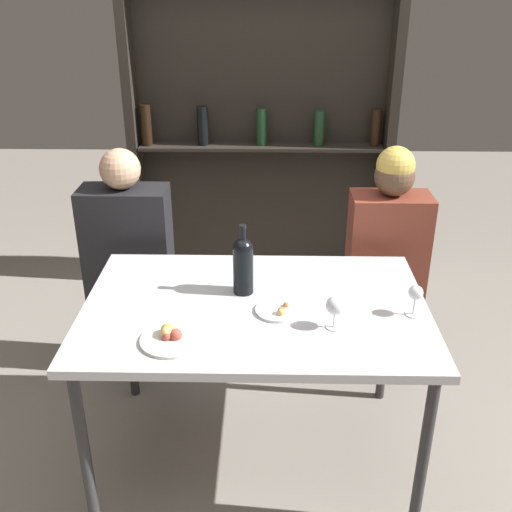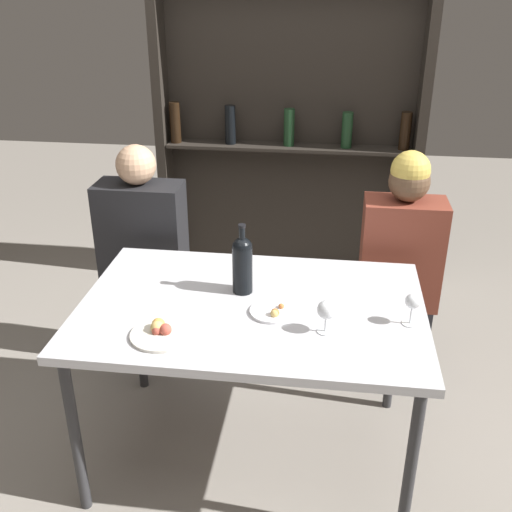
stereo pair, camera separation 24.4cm
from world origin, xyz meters
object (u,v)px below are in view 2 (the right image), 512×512
Objects in this scene: wine_glass_1 at (326,311)px; seated_person_right at (398,276)px; food_plate_0 at (273,311)px; wine_bottle at (242,262)px; wine_glass_0 at (412,303)px; food_plate_1 at (161,332)px; seated_person_left at (145,266)px.

wine_glass_1 is 0.93m from seated_person_right.
food_plate_0 is at bearing -127.56° from seated_person_right.
wine_glass_0 is (0.66, -0.17, -0.04)m from wine_bottle.
wine_glass_1 reaches higher than food_plate_0.
food_plate_1 is 1.33m from seated_person_right.
seated_person_right is (1.30, 0.00, 0.03)m from seated_person_left.
seated_person_right is at bearing 0.00° from seated_person_left.
wine_bottle is at bearing 165.71° from wine_glass_0.
seated_person_left is 0.99× the size of seated_person_right.
wine_glass_1 is 0.11× the size of seated_person_left.
wine_glass_1 is 0.61m from food_plate_1.
food_plate_1 is at bearing -170.55° from wine_glass_1.
wine_glass_0 reaches higher than food_plate_1.
seated_person_left is at bearing -180.00° from seated_person_right.
wine_glass_1 reaches higher than food_plate_1.
seated_person_right is (0.35, 0.82, -0.26)m from wine_glass_1.
wine_bottle is 0.89m from seated_person_left.
seated_person_left is at bearing 111.36° from food_plate_1.
food_plate_0 is 0.78× the size of food_plate_1.
seated_person_right is (0.03, 0.73, -0.26)m from wine_glass_0.
food_plate_1 is (-0.59, -0.10, -0.08)m from wine_glass_1.
wine_bottle is at bearing 132.14° from food_plate_0.
wine_bottle is at bearing 142.60° from wine_glass_1.
wine_glass_0 is 0.55× the size of food_plate_1.
food_plate_1 is at bearing -123.92° from wine_bottle.
seated_person_right reaches higher than wine_bottle.
wine_glass_0 is 0.10× the size of seated_person_right.
wine_glass_1 is 1.29m from seated_person_left.
seated_person_left is (-0.75, 0.72, -0.21)m from food_plate_0.
wine_glass_0 is 0.98× the size of wine_glass_1.
seated_person_left is at bearing 139.23° from wine_glass_1.
food_plate_0 is 0.92m from seated_person_right.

